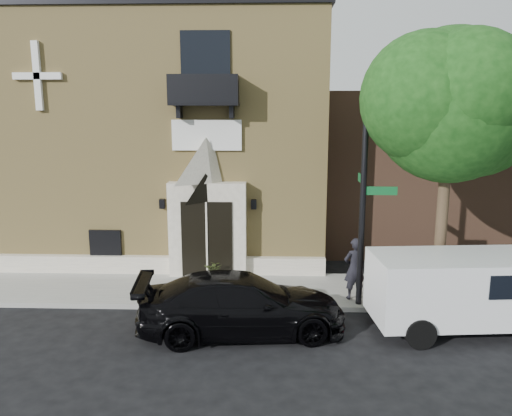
{
  "coord_description": "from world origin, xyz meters",
  "views": [
    {
      "loc": [
        1.19,
        -13.57,
        5.71
      ],
      "look_at": [
        0.66,
        2.0,
        2.65
      ],
      "focal_mm": 35.0,
      "sensor_mm": 36.0,
      "label": 1
    }
  ],
  "objects": [
    {
      "name": "ground",
      "position": [
        0.0,
        0.0,
        0.0
      ],
      "size": [
        120.0,
        120.0,
        0.0
      ],
      "primitive_type": "plane",
      "color": "black",
      "rests_on": "ground"
    },
    {
      "name": "sidewalk",
      "position": [
        1.0,
        1.5,
        0.07
      ],
      "size": [
        42.0,
        3.0,
        0.15
      ],
      "primitive_type": "cube",
      "color": "gray",
      "rests_on": "ground"
    },
    {
      "name": "church",
      "position": [
        -2.99,
        7.95,
        4.63
      ],
      "size": [
        12.2,
        11.01,
        9.3
      ],
      "color": "tan",
      "rests_on": "ground"
    },
    {
      "name": "street_tree_left",
      "position": [
        6.03,
        0.35,
        5.87
      ],
      "size": [
        4.97,
        4.38,
        7.77
      ],
      "color": "#38281C",
      "rests_on": "sidewalk"
    },
    {
      "name": "black_sedan",
      "position": [
        0.4,
        -1.41,
        0.78
      ],
      "size": [
        5.58,
        2.78,
        1.56
      ],
      "primitive_type": "imported",
      "rotation": [
        0.0,
        0.0,
        1.69
      ],
      "color": "black",
      "rests_on": "ground"
    },
    {
      "name": "cargo_van",
      "position": [
        6.49,
        -1.06,
        1.14
      ],
      "size": [
        5.17,
        2.47,
        2.04
      ],
      "rotation": [
        0.0,
        0.0,
        0.09
      ],
      "color": "white",
      "rests_on": "ground"
    },
    {
      "name": "street_sign",
      "position": [
        3.74,
        0.33,
        3.41
      ],
      "size": [
        1.03,
        1.03,
        6.48
      ],
      "rotation": [
        0.0,
        0.0,
        -0.02
      ],
      "color": "black",
      "rests_on": "sidewalk"
    },
    {
      "name": "fire_hydrant",
      "position": [
        4.63,
        0.4,
        0.58
      ],
      "size": [
        0.5,
        0.4,
        0.87
      ],
      "color": "#BB0927",
      "rests_on": "sidewalk"
    },
    {
      "name": "dumpster",
      "position": [
        8.25,
        0.64,
        0.82
      ],
      "size": [
        2.15,
        1.39,
        1.32
      ],
      "rotation": [
        0.0,
        0.0,
        -0.12
      ],
      "color": "#0E3414",
      "rests_on": "sidewalk"
    },
    {
      "name": "planter",
      "position": [
        -0.76,
        2.29,
        0.48
      ],
      "size": [
        0.65,
        0.58,
        0.66
      ],
      "primitive_type": "imported",
      "rotation": [
        0.0,
        0.0,
        -0.12
      ],
      "color": "#55672F",
      "rests_on": "sidewalk"
    },
    {
      "name": "pedestrian_near",
      "position": [
        3.63,
        0.71,
        1.09
      ],
      "size": [
        0.78,
        0.62,
        1.87
      ],
      "primitive_type": "imported",
      "rotation": [
        0.0,
        0.0,
        3.42
      ],
      "color": "black",
      "rests_on": "sidewalk"
    }
  ]
}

